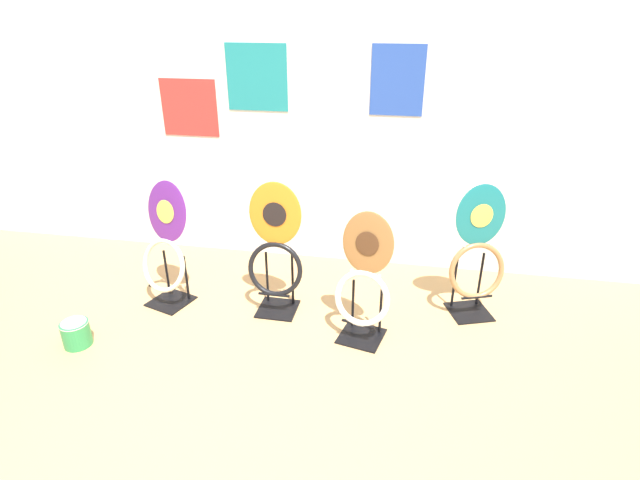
% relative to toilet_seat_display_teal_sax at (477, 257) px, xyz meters
% --- Properties ---
extents(ground_plane, '(14.00, 14.00, 0.00)m').
position_rel_toilet_seat_display_teal_sax_xyz_m(ground_plane, '(-1.28, -1.59, -0.45)').
color(ground_plane, tan).
extents(wall_back, '(8.00, 0.07, 2.60)m').
position_rel_toilet_seat_display_teal_sax_xyz_m(wall_back, '(-1.28, 0.69, 0.85)').
color(wall_back, silver).
rests_on(wall_back, ground_plane).
extents(toilet_seat_display_teal_sax, '(0.42, 0.36, 0.97)m').
position_rel_toilet_seat_display_teal_sax_xyz_m(toilet_seat_display_teal_sax, '(0.00, 0.00, 0.00)').
color(toilet_seat_display_teal_sax, black).
rests_on(toilet_seat_display_teal_sax, ground_plane).
extents(toilet_seat_display_purple_note, '(0.43, 0.36, 0.92)m').
position_rel_toilet_seat_display_teal_sax_xyz_m(toilet_seat_display_purple_note, '(-2.19, -0.23, -0.01)').
color(toilet_seat_display_purple_note, black).
rests_on(toilet_seat_display_purple_note, ground_plane).
extents(toilet_seat_display_woodgrain, '(0.40, 0.34, 0.88)m').
position_rel_toilet_seat_display_teal_sax_xyz_m(toilet_seat_display_woodgrain, '(-0.74, -0.42, -0.03)').
color(toilet_seat_display_woodgrain, black).
rests_on(toilet_seat_display_woodgrain, ground_plane).
extents(toilet_seat_display_orange_sun, '(0.40, 0.28, 0.97)m').
position_rel_toilet_seat_display_teal_sax_xyz_m(toilet_seat_display_orange_sun, '(-1.38, -0.21, 0.02)').
color(toilet_seat_display_orange_sun, black).
rests_on(toilet_seat_display_orange_sun, ground_plane).
extents(paint_can, '(0.18, 0.18, 0.18)m').
position_rel_toilet_seat_display_teal_sax_xyz_m(paint_can, '(-2.56, -0.85, -0.36)').
color(paint_can, '#2D8E4C').
rests_on(paint_can, ground_plane).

